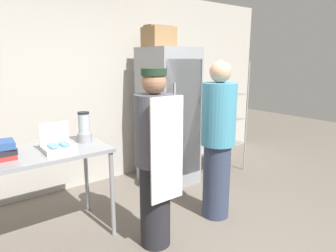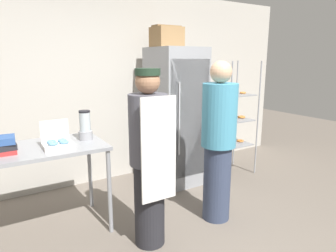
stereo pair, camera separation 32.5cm
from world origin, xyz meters
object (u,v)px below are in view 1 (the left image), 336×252
cardboard_storage_box (159,37)px  person_baker (155,158)px  blender_pitcher (84,129)px  donut_box (58,146)px  refrigerator (169,117)px  person_customer (218,140)px  baking_rack (222,118)px

cardboard_storage_box → person_baker: bearing=-127.2°
blender_pitcher → donut_box: bearing=-153.0°
refrigerator → person_customer: bearing=-99.2°
baking_rack → person_customer: size_ratio=0.99×
cardboard_storage_box → person_baker: size_ratio=0.22×
donut_box → person_customer: size_ratio=0.16×
person_customer → person_baker: bearing=-177.9°
blender_pitcher → cardboard_storage_box: 1.74m
refrigerator → person_baker: (-1.05, -1.16, -0.08)m
person_baker → person_customer: person_customer is taller
baking_rack → blender_pitcher: baking_rack is taller
blender_pitcher → cardboard_storage_box: cardboard_storage_box is taller
person_customer → refrigerator: bearing=80.8°
baking_rack → donut_box: size_ratio=6.39×
donut_box → cardboard_storage_box: size_ratio=0.72×
cardboard_storage_box → person_customer: 1.71m
refrigerator → person_customer: size_ratio=1.10×
baking_rack → person_baker: bearing=-153.3°
blender_pitcher → person_customer: size_ratio=0.18×
person_baker → person_customer: (0.86, 0.03, 0.02)m
baking_rack → person_baker: size_ratio=1.03×
baking_rack → person_baker: 2.24m
baking_rack → refrigerator: bearing=170.8°
baking_rack → donut_box: 2.72m
refrigerator → blender_pitcher: 1.47m
refrigerator → cardboard_storage_box: 1.11m
baking_rack → blender_pitcher: size_ratio=5.56×
baking_rack → blender_pitcher: bearing=-173.7°
cardboard_storage_box → person_customer: bearing=-94.6°
donut_box → refrigerator: bearing=18.5°
refrigerator → baking_rack: bearing=-9.2°
cardboard_storage_box → person_baker: cardboard_storage_box is taller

